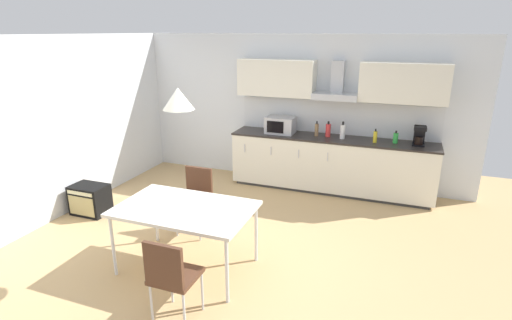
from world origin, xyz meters
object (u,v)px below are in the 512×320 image
object	(u,v)px
coffee_maker	(419,136)
pendant_lamp	(178,99)
microwave	(280,125)
bottle_white	(343,131)
chair_near_right	(171,273)
chair_far_left	(196,194)
bottle_green	(396,138)
bottle_yellow	(375,137)
bottle_brown	(317,130)
guitar_amp	(90,199)
dining_table	(185,211)
bottle_red	(328,130)

from	to	relation	value
coffee_maker	pendant_lamp	world-z (taller)	pendant_lamp
microwave	bottle_white	xyz separation A→B (m)	(1.05, 0.00, -0.02)
chair_near_right	chair_far_left	distance (m)	1.82
coffee_maker	bottle_green	world-z (taller)	coffee_maker
coffee_maker	chair_near_right	distance (m)	4.35
bottle_yellow	bottle_white	size ratio (longest dim) A/B	0.77
chair_near_right	bottle_brown	bearing A→B (deg)	82.76
bottle_yellow	guitar_amp	bearing A→B (deg)	-151.28
bottle_green	bottle_brown	world-z (taller)	bottle_brown
bottle_green	bottle_brown	bearing A→B (deg)	179.71
chair_far_left	bottle_green	bearing A→B (deg)	40.89
bottle_yellow	chair_far_left	xyz separation A→B (m)	(-2.10, -2.01, -0.48)
microwave	chair_near_right	xyz separation A→B (m)	(0.14, -3.76, -0.53)
dining_table	bottle_brown	bearing A→B (deg)	74.48
bottle_yellow	bottle_brown	world-z (taller)	bottle_brown
bottle_green	chair_near_right	bearing A→B (deg)	-114.63
microwave	bottle_white	world-z (taller)	bottle_white
coffee_maker	pendant_lamp	xyz separation A→B (m)	(-2.40, -2.94, 0.88)
bottle_green	bottle_white	distance (m)	0.82
dining_table	pendant_lamp	world-z (taller)	pendant_lamp
guitar_amp	pendant_lamp	size ratio (longest dim) A/B	1.62
bottle_brown	chair_far_left	xyz separation A→B (m)	(-1.15, -2.08, -0.50)
bottle_green	pendant_lamp	distance (m)	3.70
microwave	dining_table	distance (m)	2.94
chair_far_left	bottle_white	bearing A→B (deg)	52.55
dining_table	bottle_green	bearing A→B (deg)	54.80
microwave	chair_near_right	world-z (taller)	microwave
bottle_green	dining_table	distance (m)	3.59
bottle_brown	bottle_red	world-z (taller)	bottle_red
coffee_maker	guitar_amp	xyz separation A→B (m)	(-4.47, -2.18, -0.85)
dining_table	bottle_white	bearing A→B (deg)	66.84
bottle_white	chair_near_right	distance (m)	3.90
bottle_white	chair_near_right	world-z (taller)	bottle_white
bottle_red	guitar_amp	world-z (taller)	bottle_red
microwave	bottle_green	world-z (taller)	microwave
bottle_green	coffee_maker	bearing A→B (deg)	1.87
microwave	bottle_green	distance (m)	1.87
coffee_maker	bottle_yellow	size ratio (longest dim) A/B	1.38
bottle_yellow	pendant_lamp	distance (m)	3.48
bottle_brown	chair_near_right	xyz separation A→B (m)	(-0.48, -3.78, -0.50)
pendant_lamp	microwave	bearing A→B (deg)	86.23
coffee_maker	bottle_white	xyz separation A→B (m)	(-1.16, -0.03, -0.03)
dining_table	chair_far_left	bearing A→B (deg)	111.50
bottle_yellow	dining_table	bearing A→B (deg)	-121.67
chair_near_right	chair_far_left	world-z (taller)	same
guitar_amp	bottle_brown	bearing A→B (deg)	37.04
bottle_yellow	bottle_red	xyz separation A→B (m)	(-0.76, 0.10, 0.02)
coffee_maker	dining_table	world-z (taller)	coffee_maker
microwave	bottle_yellow	distance (m)	1.57
coffee_maker	bottle_red	bearing A→B (deg)	179.31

